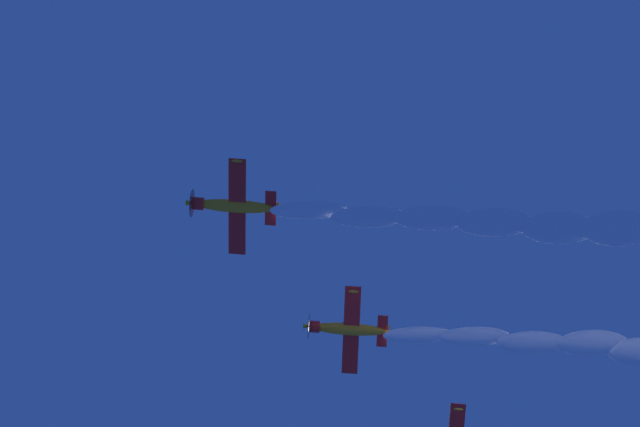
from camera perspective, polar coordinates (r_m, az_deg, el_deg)
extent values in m
ellipsoid|color=orange|center=(86.08, -4.26, 0.37)|extent=(5.21, 4.95, 1.50)
cylinder|color=red|center=(86.53, -6.10, 0.49)|extent=(1.32, 1.35, 1.07)
cone|color=yellow|center=(86.63, -6.49, 0.52)|extent=(0.81, 0.81, 0.53)
cylinder|color=#3F3F47|center=(86.61, -6.40, 0.51)|extent=(1.57, 1.76, 2.18)
cube|color=red|center=(85.92, -4.15, 0.32)|extent=(6.24, 6.58, 0.46)
ellipsoid|color=orange|center=(84.28, -4.16, 2.63)|extent=(0.77, 0.74, 0.30)
ellipsoid|color=orange|center=(87.69, -4.14, -1.91)|extent=(0.77, 0.74, 0.30)
cube|color=red|center=(85.77, -2.48, 0.26)|extent=(2.50, 2.61, 0.25)
cube|color=orange|center=(86.18, -2.40, 0.40)|extent=(0.87, 0.85, 1.11)
ellipsoid|color=#1E232D|center=(86.45, -4.40, 0.49)|extent=(1.49, 1.46, 0.74)
ellipsoid|color=orange|center=(93.20, 1.46, -5.79)|extent=(5.19, 4.96, 1.51)
cylinder|color=red|center=(93.32, -0.27, -5.67)|extent=(1.27, 1.39, 1.12)
cone|color=yellow|center=(93.36, -0.64, -5.64)|extent=(0.79, 0.83, 0.55)
cylinder|color=#3F3F47|center=(93.35, -0.55, -5.65)|extent=(1.46, 1.84, 2.31)
cube|color=red|center=(93.07, 1.57, -5.85)|extent=(6.22, 6.56, 0.95)
ellipsoid|color=orange|center=(90.86, 1.66, -3.92)|extent=(0.76, 0.75, 0.31)
ellipsoid|color=orange|center=(95.37, 1.48, -7.69)|extent=(0.76, 0.75, 0.31)
cube|color=red|center=(93.19, 3.12, -5.88)|extent=(2.49, 2.60, 0.42)
cube|color=orange|center=(93.57, 3.17, -5.72)|extent=(0.83, 0.89, 1.11)
ellipsoid|color=#1E232D|center=(93.51, 1.31, -5.64)|extent=(1.46, 1.48, 0.76)
ellipsoid|color=orange|center=(97.25, 6.93, -9.67)|extent=(0.77, 0.75, 0.34)
ellipsoid|color=white|center=(85.42, -0.56, 0.17)|extent=(5.29, 5.04, 1.88)
ellipsoid|color=white|center=(85.06, 2.50, -0.16)|extent=(5.49, 5.25, 2.14)
ellipsoid|color=white|center=(84.94, 5.66, -0.21)|extent=(5.68, 5.46, 2.41)
ellipsoid|color=white|center=(85.35, 8.74, -0.44)|extent=(5.88, 5.67, 2.67)
ellipsoid|color=white|center=(86.02, 11.87, -0.70)|extent=(6.08, 5.88, 2.93)
ellipsoid|color=white|center=(86.29, 14.71, -0.72)|extent=(6.27, 6.09, 3.19)
ellipsoid|color=white|center=(93.19, 4.95, -6.05)|extent=(5.29, 5.04, 1.88)
ellipsoid|color=white|center=(93.30, 7.71, -6.10)|extent=(5.49, 5.25, 2.14)
ellipsoid|color=white|center=(93.59, 10.51, -6.35)|extent=(5.68, 5.46, 2.41)
ellipsoid|color=white|center=(94.43, 13.44, -6.30)|extent=(5.88, 5.67, 2.67)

